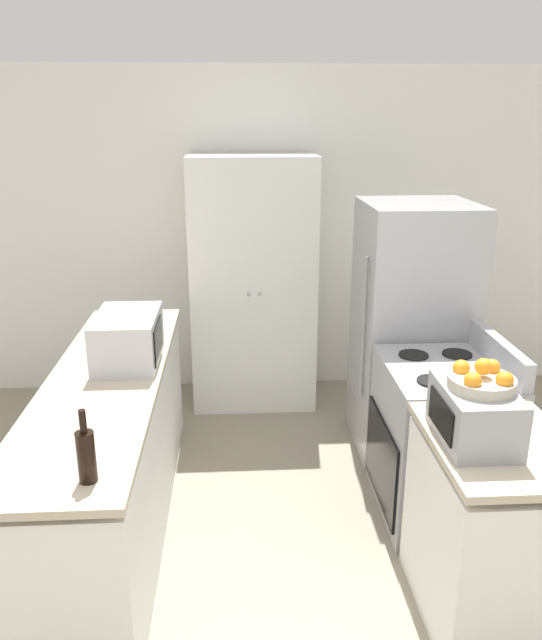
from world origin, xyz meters
The scene contains 10 objects.
wall_back centered at (0.00, 3.24, 1.30)m, with size 7.00×0.06×2.60m.
counter_left centered at (-0.92, 1.29, 0.44)m, with size 0.60×2.39×0.91m.
counter_right centered at (0.92, 0.50, 0.44)m, with size 0.60×0.79×0.91m.
pantry_cabinet centered at (-0.07, 2.91, 0.98)m, with size 0.95×0.60×1.95m.
stove centered at (0.94, 1.30, 0.46)m, with size 0.66×0.78×1.07m.
refrigerator centered at (0.97, 2.10, 0.85)m, with size 0.73×0.73×1.70m.
microwave centered at (-0.81, 1.49, 1.05)m, with size 0.34×0.52×0.28m.
wine_bottle centered at (-0.78, 0.29, 1.02)m, with size 0.07×0.07×0.30m.
toaster_oven centered at (0.79, 0.51, 1.03)m, with size 0.29×0.42×0.24m.
fruit_bowl centered at (0.80, 0.51, 1.19)m, with size 0.28×0.28×0.13m.
Camera 1 is at (-0.21, -1.80, 2.23)m, focal length 35.00 mm.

